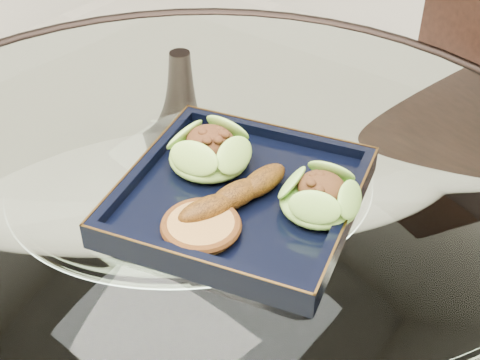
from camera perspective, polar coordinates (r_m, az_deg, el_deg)
The scene contains 7 objects.
dining_table at distance 0.93m, azimuth -3.66°, elevation -9.40°, with size 1.13×1.13×0.77m.
dining_chair at distance 1.25m, azimuth 16.03°, elevation -2.37°, with size 0.50×0.50×0.91m.
navy_plate at distance 0.80m, azimuth 0.00°, elevation -1.69°, with size 0.27×0.27×0.02m, color black.
lettuce_wrap_left at distance 0.83m, azimuth -2.64°, elevation 2.34°, with size 0.10×0.10×0.04m, color #5F982C.
lettuce_wrap_right at distance 0.77m, azimuth 6.82°, elevation -1.56°, with size 0.09×0.09×0.03m, color #5B942B.
roasted_plantain at distance 0.77m, azimuth -0.35°, elevation -1.27°, with size 0.15×0.03×0.03m, color #65370A.
crumb_patty at distance 0.74m, azimuth -3.34°, elevation -4.03°, with size 0.08×0.08×0.01m, color #A36C36.
Camera 1 is at (0.44, -0.46, 1.29)m, focal length 50.00 mm.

